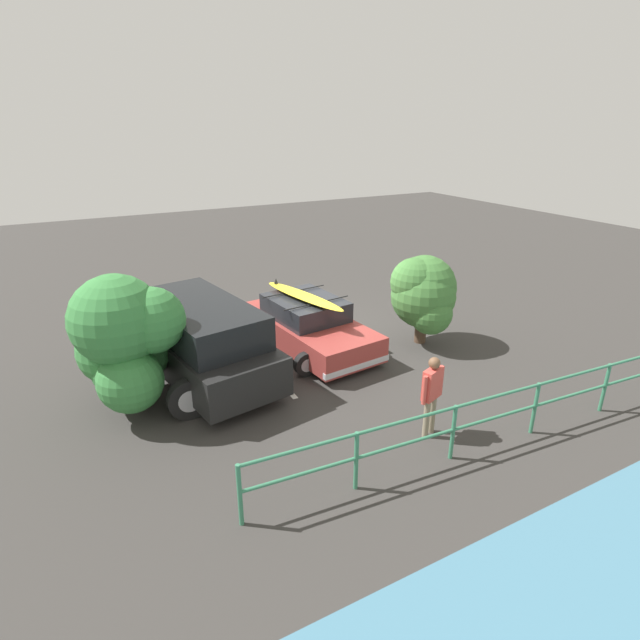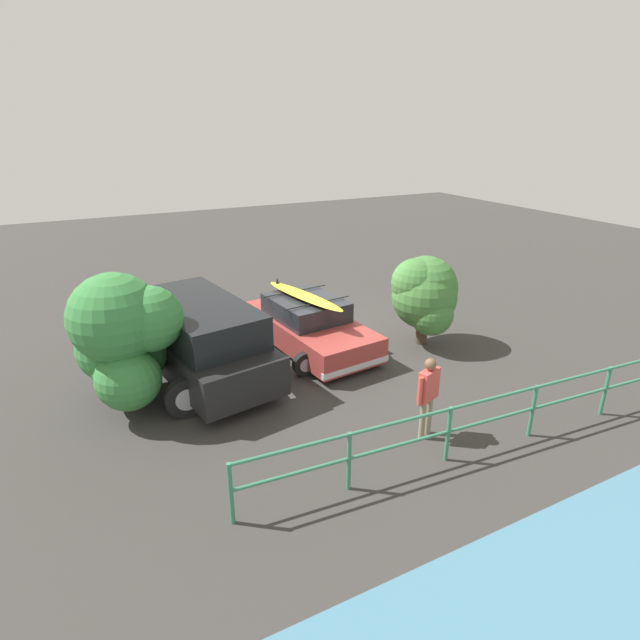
{
  "view_description": "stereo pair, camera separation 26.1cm",
  "coord_description": "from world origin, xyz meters",
  "px_view_note": "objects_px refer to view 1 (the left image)",
  "views": [
    {
      "loc": [
        5.86,
        10.82,
        5.39
      ],
      "look_at": [
        0.61,
        1.01,
        0.95
      ],
      "focal_mm": 28.0,
      "sensor_mm": 36.0,
      "label": 1
    },
    {
      "loc": [
        5.63,
        10.94,
        5.39
      ],
      "look_at": [
        0.61,
        1.01,
        0.95
      ],
      "focal_mm": 28.0,
      "sensor_mm": 36.0,
      "label": 2
    }
  ],
  "objects_px": {
    "suv_car": "(201,340)",
    "person_bystander": "(432,389)",
    "bush_near_right": "(126,344)",
    "sedan_car": "(308,325)",
    "bush_near_left": "(423,292)"
  },
  "relations": [
    {
      "from": "suv_car",
      "to": "bush_near_right",
      "type": "xyz_separation_m",
      "value": [
        1.59,
        0.64,
        0.5
      ]
    },
    {
      "from": "sedan_car",
      "to": "bush_near_left",
      "type": "xyz_separation_m",
      "value": [
        -2.63,
        1.21,
        0.8
      ]
    },
    {
      "from": "suv_car",
      "to": "person_bystander",
      "type": "height_order",
      "value": "suv_car"
    },
    {
      "from": "bush_near_left",
      "to": "bush_near_right",
      "type": "bearing_deg",
      "value": -1.35
    },
    {
      "from": "bush_near_right",
      "to": "suv_car",
      "type": "bearing_deg",
      "value": -158.21
    },
    {
      "from": "suv_car",
      "to": "bush_near_right",
      "type": "height_order",
      "value": "bush_near_right"
    },
    {
      "from": "person_bystander",
      "to": "bush_near_right",
      "type": "distance_m",
      "value": 5.81
    },
    {
      "from": "person_bystander",
      "to": "bush_near_left",
      "type": "height_order",
      "value": "bush_near_left"
    },
    {
      "from": "bush_near_right",
      "to": "sedan_car",
      "type": "bearing_deg",
      "value": -166.74
    },
    {
      "from": "sedan_car",
      "to": "suv_car",
      "type": "xyz_separation_m",
      "value": [
        2.83,
        0.41,
        0.33
      ]
    },
    {
      "from": "sedan_car",
      "to": "bush_near_left",
      "type": "height_order",
      "value": "bush_near_left"
    },
    {
      "from": "suv_car",
      "to": "bush_near_left",
      "type": "distance_m",
      "value": 5.54
    },
    {
      "from": "bush_near_left",
      "to": "sedan_car",
      "type": "bearing_deg",
      "value": -24.69
    },
    {
      "from": "sedan_car",
      "to": "bush_near_left",
      "type": "relative_size",
      "value": 1.84
    },
    {
      "from": "sedan_car",
      "to": "person_bystander",
      "type": "bearing_deg",
      "value": 92.53
    }
  ]
}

